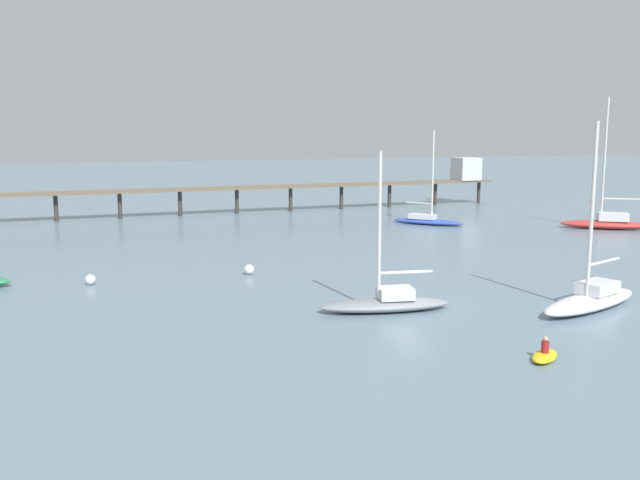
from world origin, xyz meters
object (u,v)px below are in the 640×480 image
sailboat_red (606,221)px  mooring_buoy_inner (249,270)px  sailboat_blue (427,219)px  dinghy_yellow (545,355)px  mooring_buoy_mid (90,280)px  sailboat_gray (386,301)px  pier (315,182)px  sailboat_white (591,297)px

sailboat_red → mooring_buoy_inner: sailboat_red is taller
sailboat_blue → sailboat_red: sailboat_red is taller
dinghy_yellow → mooring_buoy_mid: size_ratio=3.28×
sailboat_blue → sailboat_gray: bearing=-121.3°
mooring_buoy_inner → dinghy_yellow: bearing=-69.7°
pier → dinghy_yellow: (-9.25, -61.29, -3.48)m
sailboat_gray → mooring_buoy_mid: size_ratio=12.87×
sailboat_blue → sailboat_red: 19.30m
sailboat_white → dinghy_yellow: 11.16m
sailboat_white → mooring_buoy_mid: bearing=149.8°
sailboat_gray → pier: bearing=76.0°
sailboat_gray → sailboat_red: 44.00m
sailboat_white → dinghy_yellow: sailboat_white is taller
sailboat_white → mooring_buoy_mid: (-28.59, 16.65, -0.31)m
sailboat_white → sailboat_gray: bearing=163.9°
pier → sailboat_white: bearing=-90.7°
pier → sailboat_blue: size_ratio=7.05×
sailboat_red → pier: bearing=132.1°
mooring_buoy_inner → sailboat_blue: bearing=38.6°
sailboat_blue → sailboat_white: (-8.20, -36.77, 0.08)m
pier → dinghy_yellow: 62.08m
mooring_buoy_mid → mooring_buoy_inner: bearing=-1.2°
sailboat_blue → mooring_buoy_inner: bearing=-141.4°
dinghy_yellow → sailboat_blue: bearing=69.0°
sailboat_gray → sailboat_blue: sailboat_blue is taller
dinghy_yellow → mooring_buoy_inner: (-8.70, 23.49, 0.16)m
sailboat_red → dinghy_yellow: 48.06m
sailboat_white → dinghy_yellow: (-8.62, -7.07, -0.46)m
dinghy_yellow → mooring_buoy_mid: bearing=130.1°
pier → mooring_buoy_inner: 41.98m
sailboat_gray → mooring_buoy_inner: sailboat_gray is taller
sailboat_red → mooring_buoy_inner: (-42.33, -10.85, -0.41)m
pier → dinghy_yellow: size_ratio=30.71×
pier → sailboat_white: size_ratio=6.64×
sailboat_blue → sailboat_white: size_ratio=0.94×
sailboat_blue → sailboat_white: 37.67m
sailboat_blue → mooring_buoy_mid: size_ratio=14.30×
sailboat_red → mooring_buoy_mid: sailboat_red is taller
sailboat_white → dinghy_yellow: bearing=-140.6°
pier → sailboat_gray: (-12.64, -50.75, -3.10)m
sailboat_white → mooring_buoy_inner: sailboat_white is taller
sailboat_gray → mooring_buoy_mid: sailboat_gray is taller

